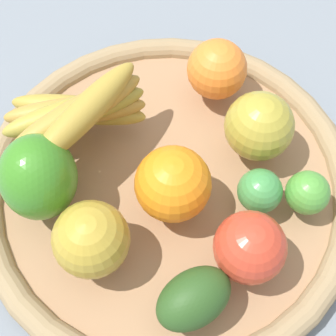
{
  "coord_description": "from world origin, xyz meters",
  "views": [
    {
      "loc": [
        -0.27,
        0.04,
        0.54
      ],
      "look_at": [
        0.0,
        0.0,
        0.06
      ],
      "focal_mm": 53.29,
      "sensor_mm": 36.0,
      "label": 1
    }
  ],
  "objects": [
    {
      "name": "lime_0",
      "position": [
        -0.05,
        -0.09,
        0.06
      ],
      "size": [
        0.07,
        0.07,
        0.05
      ],
      "primitive_type": "sphere",
      "rotation": [
        0.0,
        0.0,
        5.34
      ],
      "color": "#418F44",
      "rests_on": "basket"
    },
    {
      "name": "avocado",
      "position": [
        -0.15,
        -0.0,
        0.07
      ],
      "size": [
        0.08,
        0.09,
        0.05
      ],
      "primitive_type": "ellipsoid",
      "rotation": [
        0.0,
        0.0,
        5.13
      ],
      "color": "#2A4D1D",
      "rests_on": "basket"
    },
    {
      "name": "bell_pepper",
      "position": [
        -0.01,
        0.14,
        0.09
      ],
      "size": [
        0.1,
        0.09,
        0.1
      ],
      "primitive_type": "ellipsoid",
      "rotation": [
        0.0,
        0.0,
        2.99
      ],
      "color": "#3B8422",
      "rests_on": "basket"
    },
    {
      "name": "lime_1",
      "position": [
        -0.06,
        -0.14,
        0.06
      ],
      "size": [
        0.06,
        0.06,
        0.05
      ],
      "primitive_type": "sphere",
      "rotation": [
        0.0,
        0.0,
        4.96
      ],
      "color": "#4F9938",
      "rests_on": "basket"
    },
    {
      "name": "apple_0",
      "position": [
        -0.08,
        0.09,
        0.08
      ],
      "size": [
        0.11,
        0.11,
        0.08
      ],
      "primitive_type": "sphere",
      "rotation": [
        0.0,
        0.0,
        5.79
      ],
      "color": "#B39330",
      "rests_on": "basket"
    },
    {
      "name": "orange_0",
      "position": [
        0.12,
        -0.08,
        0.07
      ],
      "size": [
        0.09,
        0.09,
        0.07
      ],
      "primitive_type": "sphere",
      "rotation": [
        0.0,
        0.0,
        3.52
      ],
      "color": "orange",
      "rests_on": "basket"
    },
    {
      "name": "apple_2",
      "position": [
        0.03,
        -0.11,
        0.08
      ],
      "size": [
        0.11,
        0.11,
        0.08
      ],
      "primitive_type": "sphere",
      "rotation": [
        0.0,
        0.0,
        3.97
      ],
      "color": "#AA9934",
      "rests_on": "basket"
    },
    {
      "name": "basket",
      "position": [
        0.0,
        0.0,
        0.02
      ],
      "size": [
        0.44,
        0.44,
        0.04
      ],
      "color": "#A17853",
      "rests_on": "ground_plane"
    },
    {
      "name": "banana_bunch",
      "position": [
        0.07,
        0.09,
        0.08
      ],
      "size": [
        0.16,
        0.17,
        0.09
      ],
      "color": "#B19436",
      "rests_on": "basket"
    },
    {
      "name": "ground_plane",
      "position": [
        0.0,
        0.0,
        0.0
      ],
      "size": [
        2.4,
        2.4,
        0.0
      ],
      "primitive_type": "plane",
      "color": "slate",
      "rests_on": "ground"
    },
    {
      "name": "orange_1",
      "position": [
        -0.03,
        -0.0,
        0.08
      ],
      "size": [
        0.1,
        0.1,
        0.08
      ],
      "primitive_type": "sphere",
      "rotation": [
        0.0,
        0.0,
        4.45
      ],
      "color": "orange",
      "rests_on": "basket"
    },
    {
      "name": "apple_1",
      "position": [
        -0.11,
        -0.06,
        0.07
      ],
      "size": [
        0.1,
        0.1,
        0.07
      ],
      "primitive_type": "sphere",
      "rotation": [
        0.0,
        0.0,
        3.76
      ],
      "color": "red",
      "rests_on": "basket"
    }
  ]
}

